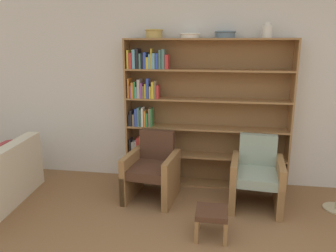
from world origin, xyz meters
name	(u,v)px	position (x,y,z in m)	size (l,w,h in m)	color
wall_back	(220,91)	(0.00, 2.66, 1.38)	(12.00, 0.06, 2.75)	silver
bookshelf	(190,114)	(-0.41, 2.49, 1.06)	(2.32, 0.30, 2.12)	olive
bowl_brass	(154,33)	(-0.93, 2.47, 2.19)	(0.25, 0.25, 0.12)	tan
bowl_sage	(190,35)	(-0.43, 2.47, 2.16)	(0.28, 0.28, 0.07)	silver
bowl_copper	(225,34)	(0.03, 2.47, 2.17)	(0.29, 0.29, 0.09)	slate
vase_tall	(267,31)	(0.57, 2.47, 2.20)	(0.13, 0.13, 0.20)	silver
armchair_leather	(152,169)	(-0.86, 1.93, 0.40)	(0.71, 0.75, 0.89)	olive
armchair_cushioned	(257,176)	(0.50, 1.93, 0.40)	(0.70, 0.73, 0.89)	olive
footstool	(212,215)	(-0.04, 1.10, 0.26)	(0.34, 0.34, 0.32)	olive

